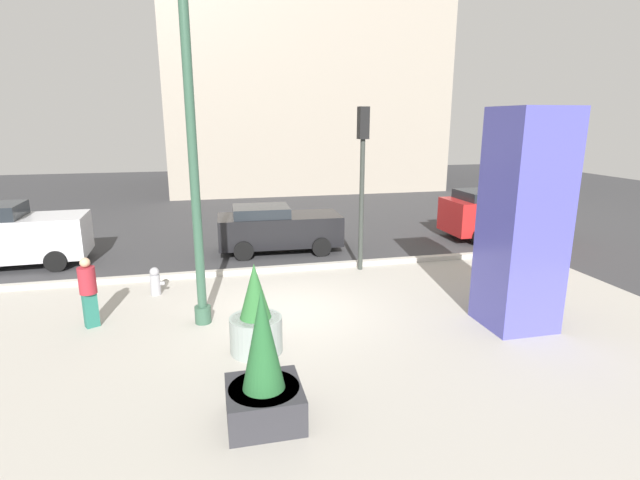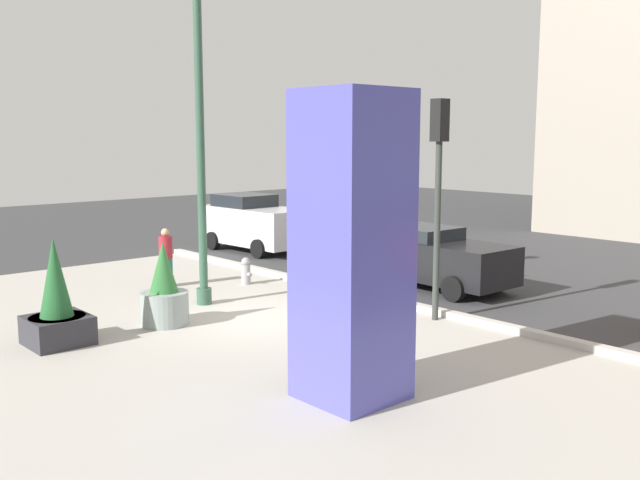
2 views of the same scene
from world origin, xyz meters
TOP-DOWN VIEW (x-y plane):
  - ground_plane at (0.00, 4.00)m, footprint 60.00×60.00m
  - plaza_pavement at (0.00, -2.00)m, footprint 18.00×10.00m
  - curb_strip at (0.00, 3.12)m, footprint 18.00×0.24m
  - lamp_post at (-2.02, -0.25)m, footprint 0.44×0.44m
  - art_pillar_blue at (4.74, -1.91)m, footprint 1.40×1.40m
  - potted_plant_curbside at (-1.09, -4.19)m, footprint 1.13×1.13m
  - potted_plant_near_left at (-0.98, -1.91)m, footprint 1.03×1.03m
  - fire_hydrant at (-3.22, 1.87)m, footprint 0.36×0.26m
  - traffic_light_far_side at (2.65, 2.75)m, footprint 0.28×0.42m
  - car_passing_lane at (0.51, 5.41)m, footprint 4.22×2.11m
  - car_curb_west at (-7.74, 5.54)m, footprint 4.23×2.21m
  - pedestrian_crossing at (-4.41, 0.09)m, footprint 0.49×0.49m

SIDE VIEW (x-z plane):
  - ground_plane at x=0.00m, z-range 0.00..0.00m
  - plaza_pavement at x=0.00m, z-range -0.01..0.01m
  - curb_strip at x=0.00m, z-range 0.00..0.16m
  - fire_hydrant at x=-3.22m, z-range -0.01..0.74m
  - potted_plant_near_left at x=-0.98m, z-range -0.23..1.59m
  - potted_plant_curbside at x=-1.09m, z-range -0.29..1.84m
  - car_passing_lane at x=0.51m, z-range 0.03..1.63m
  - pedestrian_crossing at x=-4.41m, z-range 0.08..1.68m
  - car_curb_west at x=-7.74m, z-range 0.00..1.98m
  - art_pillar_blue at x=4.74m, z-range 0.00..4.72m
  - traffic_light_far_side at x=2.65m, z-range 0.82..5.63m
  - lamp_post at x=-2.02m, z-range -0.09..7.61m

